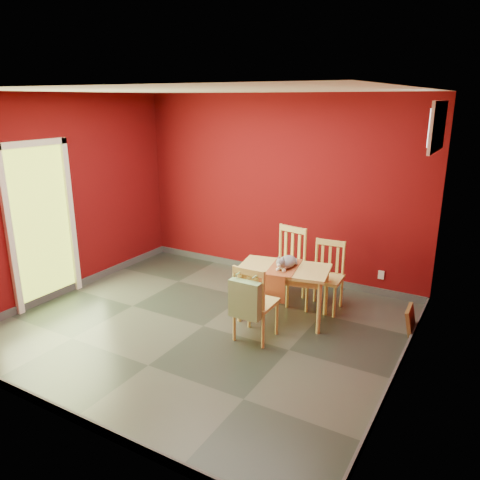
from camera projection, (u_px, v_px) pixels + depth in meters
The scene contains 13 objects.
ground at pixel (203, 326), 5.61m from camera, with size 4.50×4.50×0.00m, color #2D342D.
room_shell at pixel (203, 322), 5.60m from camera, with size 4.50×4.50×4.50m.
doorway at pixel (41, 219), 6.02m from camera, with size 0.06×1.01×2.13m.
window at pixel (437, 126), 4.70m from camera, with size 0.05×0.90×0.50m.
outlet_plate at pixel (381, 275), 6.41m from camera, with size 0.08×0.01×0.12m, color silver.
dining_table at pixel (284, 274), 5.66m from camera, with size 1.17×0.82×0.67m.
table_runner at pixel (280, 274), 5.56m from camera, with size 0.44×0.72×0.34m.
chair_far_left at pixel (286, 263), 6.27m from camera, with size 0.53×0.53×0.98m.
chair_far_right at pixel (326, 275), 5.97m from camera, with size 0.45×0.45×0.89m.
chair_near at pixel (254, 302), 5.19m from camera, with size 0.43×0.43×0.90m.
tote_bag at pixel (245, 300), 4.98m from camera, with size 0.35×0.20×0.49m.
cat at pixel (287, 260), 5.59m from camera, with size 0.21×0.40×0.20m, color slate, non-canonical shape.
picture_frame at pixel (411, 322), 5.35m from camera, with size 0.13×0.35×0.34m.
Camera 1 is at (2.92, -4.17, 2.62)m, focal length 35.00 mm.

